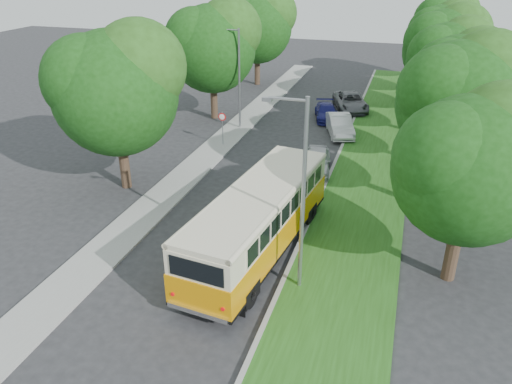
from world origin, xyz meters
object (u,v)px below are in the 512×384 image
(car_silver, at_px, (317,161))
(car_white, at_px, (340,125))
(lamppost_near, at_px, (301,192))
(car_blue, at_px, (326,112))
(car_grey, at_px, (351,102))
(vintage_bus, at_px, (259,222))
(lamppost_far, at_px, (238,75))

(car_silver, bearing_deg, car_white, 79.22)
(lamppost_near, xyz_separation_m, car_silver, (-1.53, 12.00, -3.66))
(lamppost_near, relative_size, car_white, 1.75)
(car_blue, relative_size, car_grey, 0.79)
(car_silver, relative_size, car_white, 0.91)
(vintage_bus, xyz_separation_m, car_silver, (0.71, 10.03, -0.92))
(lamppost_far, bearing_deg, car_silver, -41.43)
(lamppost_near, relative_size, car_silver, 1.92)
(lamppost_near, bearing_deg, lamppost_far, 115.71)
(lamppost_far, relative_size, vintage_bus, 0.68)
(lamppost_far, xyz_separation_m, car_grey, (7.61, 7.52, -3.38))
(car_silver, bearing_deg, car_blue, 88.60)
(lamppost_near, height_order, lamppost_far, lamppost_near)
(car_silver, distance_m, car_blue, 10.87)
(car_silver, bearing_deg, car_grey, 80.82)
(car_grey, bearing_deg, vintage_bus, -110.03)
(car_white, bearing_deg, car_grey, 73.17)
(vintage_bus, bearing_deg, car_silver, 92.91)
(car_grey, bearing_deg, lamppost_far, -153.13)
(car_silver, bearing_deg, vintage_bus, -102.25)
(car_silver, xyz_separation_m, car_blue, (-1.29, 10.79, -0.10))
(vintage_bus, bearing_deg, lamppost_near, -34.34)
(lamppost_far, height_order, car_silver, lamppost_far)
(vintage_bus, height_order, car_silver, vintage_bus)
(car_silver, relative_size, car_grey, 0.78)
(lamppost_far, height_order, vintage_bus, lamppost_far)
(lamppost_far, relative_size, car_white, 1.64)
(lamppost_far, bearing_deg, lamppost_near, -64.29)
(lamppost_far, distance_m, vintage_bus, 17.99)
(lamppost_near, relative_size, car_blue, 1.89)
(car_white, height_order, car_grey, car_white)
(car_blue, xyz_separation_m, car_grey, (1.53, 3.23, 0.13))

